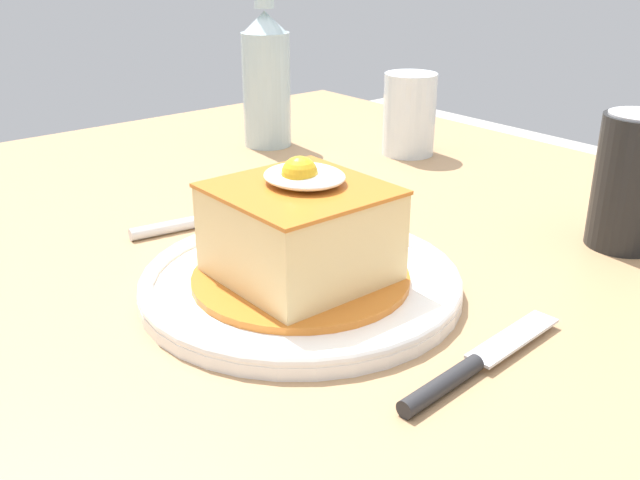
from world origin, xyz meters
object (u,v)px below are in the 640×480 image
object	(u,v)px
main_plate	(301,282)
soda_can	(631,182)
drinking_glass	(409,120)
knife	(464,371)
fork	(188,223)
beer_bottle_clear	(266,72)

from	to	relation	value
main_plate	soda_can	bearing A→B (deg)	68.44
drinking_glass	knife	bearing A→B (deg)	-42.00
fork	soda_can	bearing A→B (deg)	45.01
beer_bottle_clear	knife	bearing A→B (deg)	-23.41
fork	drinking_glass	distance (m)	0.36
fork	beer_bottle_clear	distance (m)	0.33
main_plate	beer_bottle_clear	bearing A→B (deg)	147.62
main_plate	fork	distance (m)	0.18
knife	drinking_glass	bearing A→B (deg)	138.00
knife	soda_can	xyz separation A→B (m)	(-0.05, 0.28, 0.06)
main_plate	beer_bottle_clear	distance (m)	0.46
knife	beer_bottle_clear	distance (m)	0.60
main_plate	beer_bottle_clear	world-z (taller)	beer_bottle_clear
main_plate	fork	bearing A→B (deg)	-179.49
beer_bottle_clear	drinking_glass	xyz separation A→B (m)	(0.15, 0.12, -0.05)
main_plate	drinking_glass	bearing A→B (deg)	122.35
main_plate	knife	world-z (taller)	main_plate
fork	knife	bearing A→B (deg)	1.07
knife	fork	bearing A→B (deg)	-178.93
main_plate	beer_bottle_clear	size ratio (longest dim) A/B	0.97
beer_bottle_clear	drinking_glass	size ratio (longest dim) A/B	2.53
knife	drinking_glass	xyz separation A→B (m)	(-0.39, 0.35, 0.04)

